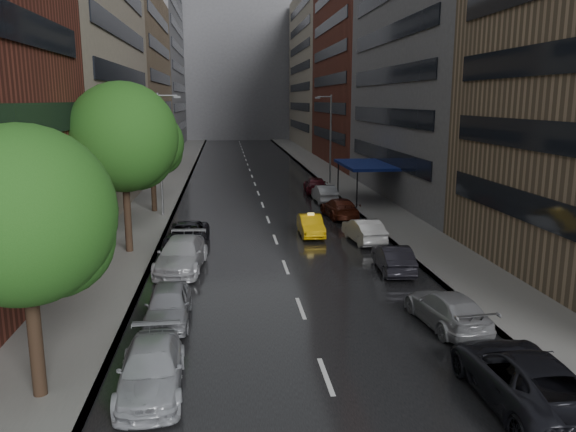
# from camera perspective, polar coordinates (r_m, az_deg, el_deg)

# --- Properties ---
(road) EXTENTS (14.00, 140.00, 0.01)m
(road) POSITION_cam_1_polar(r_m,az_deg,el_deg) (62.90, -3.59, 3.81)
(road) COLOR black
(road) RESTS_ON ground
(sidewalk_left) EXTENTS (4.00, 140.00, 0.15)m
(sidewalk_left) POSITION_cam_1_polar(r_m,az_deg,el_deg) (63.10, -11.80, 3.67)
(sidewalk_left) COLOR gray
(sidewalk_left) RESTS_ON ground
(sidewalk_right) EXTENTS (4.00, 140.00, 0.15)m
(sidewalk_right) POSITION_cam_1_polar(r_m,az_deg,el_deg) (63.96, 4.51, 3.99)
(sidewalk_right) COLOR gray
(sidewalk_right) RESTS_ON ground
(buildings_left) EXTENTS (8.00, 108.00, 38.00)m
(buildings_left) POSITION_cam_1_polar(r_m,az_deg,el_deg) (72.39, -16.64, 17.08)
(buildings_left) COLOR maroon
(buildings_left) RESTS_ON ground
(buildings_right) EXTENTS (8.05, 109.10, 36.00)m
(buildings_right) POSITION_cam_1_polar(r_m,az_deg,el_deg) (71.54, 8.59, 16.72)
(buildings_right) COLOR #937A5B
(buildings_right) RESTS_ON ground
(building_far) EXTENTS (40.00, 14.00, 32.00)m
(building_far) POSITION_cam_1_polar(r_m,az_deg,el_deg) (130.47, -5.24, 14.91)
(building_far) COLOR slate
(building_far) RESTS_ON ground
(tree_near) EXTENTS (5.07, 5.07, 8.07)m
(tree_near) POSITION_cam_1_polar(r_m,az_deg,el_deg) (17.06, -25.30, 0.02)
(tree_near) COLOR #382619
(tree_near) RESTS_ON ground
(tree_mid) EXTENTS (6.07, 6.07, 9.67)m
(tree_mid) POSITION_cam_1_polar(r_m,az_deg,el_deg) (32.44, -16.42, 7.67)
(tree_mid) COLOR #382619
(tree_mid) RESTS_ON ground
(tree_far) EXTENTS (4.94, 4.94, 7.88)m
(tree_far) POSITION_cam_1_polar(r_m,az_deg,el_deg) (44.30, -13.71, 7.17)
(tree_far) COLOR #382619
(tree_far) RESTS_ON ground
(taxi) EXTENTS (1.44, 4.06, 1.33)m
(taxi) POSITION_cam_1_polar(r_m,az_deg,el_deg) (36.42, 2.32, -0.95)
(taxi) COLOR yellow
(taxi) RESTS_ON ground
(parked_cars_left) EXTENTS (2.77, 22.02, 1.61)m
(parked_cars_left) POSITION_cam_1_polar(r_m,az_deg,el_deg) (27.32, -11.13, -5.33)
(parked_cars_left) COLOR #ABAEB5
(parked_cars_left) RESTS_ON ground
(parked_cars_right) EXTENTS (2.69, 43.20, 1.61)m
(parked_cars_right) POSITION_cam_1_polar(r_m,az_deg,el_deg) (33.45, 8.40, -2.08)
(parked_cars_right) COLOR black
(parked_cars_right) RESTS_ON ground
(street_lamp_left) EXTENTS (1.74, 0.22, 9.00)m
(street_lamp_left) POSITION_cam_1_polar(r_m,az_deg,el_deg) (42.65, -12.77, 6.38)
(street_lamp_left) COLOR gray
(street_lamp_left) RESTS_ON sidewalk_left
(street_lamp_right) EXTENTS (1.74, 0.22, 9.00)m
(street_lamp_right) POSITION_cam_1_polar(r_m,az_deg,el_deg) (58.35, 4.27, 8.00)
(street_lamp_right) COLOR gray
(street_lamp_right) RESTS_ON sidewalk_right
(awning) EXTENTS (4.00, 8.00, 3.12)m
(awning) POSITION_cam_1_polar(r_m,az_deg,el_deg) (49.05, 7.85, 5.16)
(awning) COLOR navy
(awning) RESTS_ON sidewalk_right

